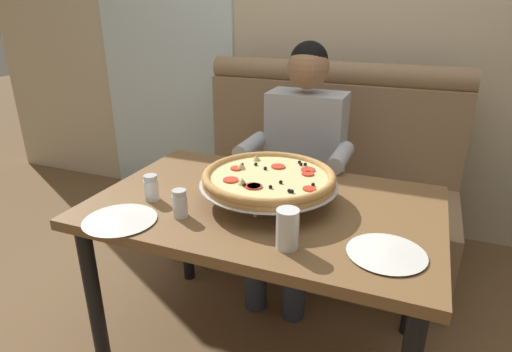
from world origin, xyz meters
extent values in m
plane|color=brown|center=(0.00, 0.00, 0.00)|extent=(16.00, 16.00, 0.00)
cube|color=beige|center=(0.00, 1.46, 1.40)|extent=(6.00, 0.12, 2.80)
cube|color=white|center=(-1.32, 1.39, 1.40)|extent=(1.10, 0.02, 2.80)
cube|color=#937556|center=(0.00, 0.76, 0.23)|extent=(1.53, 0.60, 0.46)
cube|color=#937556|center=(0.00, 1.15, 0.69)|extent=(1.53, 0.18, 0.65)
cylinder|color=#937556|center=(0.00, 1.15, 1.06)|extent=(1.53, 0.14, 0.14)
cube|color=brown|center=(0.00, 0.00, 0.71)|extent=(1.31, 0.84, 0.04)
cylinder|color=black|center=(-0.59, -0.35, 0.35)|extent=(0.06, 0.06, 0.69)
cylinder|color=black|center=(-0.59, 0.35, 0.35)|extent=(0.06, 0.06, 0.69)
cylinder|color=black|center=(0.59, 0.35, 0.35)|extent=(0.06, 0.06, 0.69)
cube|color=#2D3342|center=(-0.04, 0.51, 0.54)|extent=(0.34, 0.40, 0.15)
cylinder|color=#2D3342|center=(-0.14, 0.26, 0.23)|extent=(0.11, 0.11, 0.46)
cylinder|color=#2D3342|center=(0.06, 0.26, 0.23)|extent=(0.11, 0.11, 0.46)
cube|color=#B2B7C1|center=(-0.04, 0.73, 0.74)|extent=(0.40, 0.22, 0.56)
cylinder|color=#B2B7C1|center=(-0.27, 0.51, 0.77)|extent=(0.08, 0.28, 0.08)
cylinder|color=#B2B7C1|center=(0.19, 0.51, 0.77)|extent=(0.08, 0.28, 0.08)
sphere|color=#997051|center=(-0.04, 0.71, 1.15)|extent=(0.21, 0.21, 0.21)
sphere|color=black|center=(-0.04, 0.72, 1.18)|extent=(0.19, 0.19, 0.19)
cylinder|color=silver|center=(0.01, -0.12, 0.77)|extent=(0.01, 0.01, 0.07)
cylinder|color=silver|center=(-0.11, 0.08, 0.77)|extent=(0.01, 0.01, 0.07)
cylinder|color=silver|center=(0.13, 0.08, 0.77)|extent=(0.01, 0.01, 0.07)
torus|color=silver|center=(0.01, 0.01, 0.80)|extent=(0.29, 0.29, 0.01)
cylinder|color=silver|center=(0.01, 0.01, 0.81)|extent=(0.53, 0.53, 0.00)
cylinder|color=tan|center=(0.01, 0.01, 0.82)|extent=(0.50, 0.50, 0.02)
torus|color=tan|center=(0.01, 0.01, 0.84)|extent=(0.51, 0.51, 0.03)
cylinder|color=beige|center=(0.01, 0.01, 0.83)|extent=(0.44, 0.44, 0.01)
cylinder|color=red|center=(0.18, -0.05, 0.84)|extent=(0.05, 0.05, 0.01)
cylinder|color=red|center=(-0.13, 0.03, 0.84)|extent=(0.05, 0.05, 0.01)
cylinder|color=red|center=(0.14, 0.08, 0.84)|extent=(0.05, 0.05, 0.01)
cylinder|color=red|center=(0.00, -0.11, 0.84)|extent=(0.06, 0.06, 0.01)
cylinder|color=red|center=(-0.01, -0.11, 0.84)|extent=(0.06, 0.06, 0.01)
cylinder|color=red|center=(0.13, 0.12, 0.84)|extent=(0.06, 0.06, 0.01)
cylinder|color=red|center=(0.01, 0.11, 0.84)|extent=(0.06, 0.06, 0.01)
cylinder|color=red|center=(-0.10, -0.08, 0.84)|extent=(0.06, 0.06, 0.01)
sphere|color=black|center=(0.13, -0.10, 0.84)|extent=(0.01, 0.01, 0.01)
sphere|color=black|center=(0.09, 0.17, 0.84)|extent=(0.01, 0.01, 0.01)
sphere|color=black|center=(0.11, 0.17, 0.84)|extent=(0.01, 0.01, 0.01)
sphere|color=black|center=(-0.03, 0.07, 0.84)|extent=(0.01, 0.01, 0.01)
sphere|color=black|center=(-0.04, -0.11, 0.84)|extent=(0.01, 0.01, 0.01)
sphere|color=black|center=(0.19, -0.02, 0.84)|extent=(0.01, 0.01, 0.01)
sphere|color=black|center=(0.06, -0.10, 0.84)|extent=(0.01, 0.01, 0.01)
sphere|color=black|center=(-0.08, 0.10, 0.84)|extent=(0.01, 0.01, 0.01)
sphere|color=black|center=(0.14, -0.10, 0.84)|extent=(0.01, 0.01, 0.01)
sphere|color=black|center=(-0.13, 0.07, 0.84)|extent=(0.01, 0.01, 0.01)
sphere|color=black|center=(0.08, 0.19, 0.84)|extent=(0.01, 0.01, 0.01)
sphere|color=black|center=(0.08, -0.04, 0.84)|extent=(0.01, 0.01, 0.01)
cone|color=#CCC675|center=(-0.12, 0.04, 0.85)|extent=(0.04, 0.04, 0.02)
cone|color=#CCC675|center=(-0.10, 0.16, 0.85)|extent=(0.04, 0.04, 0.02)
cone|color=#CCC675|center=(-0.05, -0.10, 0.85)|extent=(0.04, 0.04, 0.02)
cylinder|color=white|center=(-0.24, -0.22, 0.77)|extent=(0.05, 0.05, 0.08)
cylinder|color=#A82D19|center=(-0.24, -0.22, 0.75)|extent=(0.05, 0.05, 0.04)
cylinder|color=silver|center=(-0.24, -0.22, 0.82)|extent=(0.05, 0.05, 0.02)
cylinder|color=white|center=(-0.42, -0.14, 0.77)|extent=(0.06, 0.06, 0.08)
cylinder|color=#4C6633|center=(-0.42, -0.14, 0.76)|extent=(0.05, 0.05, 0.05)
cylinder|color=silver|center=(-0.42, -0.14, 0.82)|extent=(0.05, 0.05, 0.02)
cylinder|color=white|center=(0.47, -0.21, 0.73)|extent=(0.17, 0.17, 0.01)
cone|color=white|center=(0.47, -0.21, 0.74)|extent=(0.24, 0.24, 0.01)
cylinder|color=white|center=(-0.42, -0.33, 0.73)|extent=(0.18, 0.18, 0.01)
cone|color=white|center=(-0.42, -0.33, 0.74)|extent=(0.26, 0.26, 0.01)
cylinder|color=silver|center=(0.18, -0.28, 0.80)|extent=(0.07, 0.07, 0.13)
cylinder|color=#4C2814|center=(0.18, -0.28, 0.78)|extent=(0.06, 0.06, 0.09)
camera|label=1|loc=(0.52, -1.39, 1.44)|focal=29.92mm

